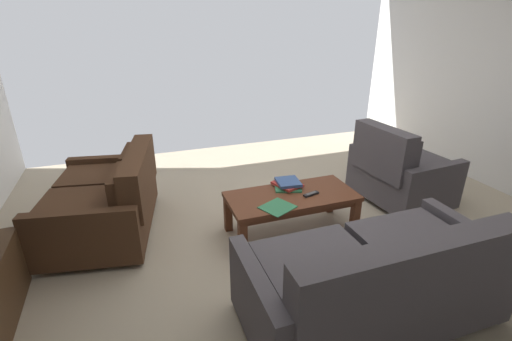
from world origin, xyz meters
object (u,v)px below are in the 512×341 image
object	(u,v)px
armchair_side	(398,171)
book_stack	(288,184)
tv_remote	(311,194)
loose_magazine	(278,207)
sofa_main	(376,280)
coffee_table	(292,201)
loveseat_near	(108,200)

from	to	relation	value
armchair_side	book_stack	world-z (taller)	armchair_side
tv_remote	loose_magazine	bearing A→B (deg)	16.87
sofa_main	coffee_table	distance (m)	1.22
book_stack	loose_magazine	xyz separation A→B (m)	(0.25, 0.35, -0.03)
sofa_main	armchair_side	distance (m)	1.94
loveseat_near	book_stack	distance (m)	1.72
loveseat_near	armchair_side	world-z (taller)	armchair_side
coffee_table	tv_remote	distance (m)	0.19
sofa_main	armchair_side	bearing A→B (deg)	-133.44
coffee_table	armchair_side	size ratio (longest dim) A/B	1.20
sofa_main	loveseat_near	bearing A→B (deg)	-47.33
coffee_table	armchair_side	bearing A→B (deg)	-172.00
loveseat_near	loose_magazine	xyz separation A→B (m)	(-1.41, 0.78, 0.07)
sofa_main	book_stack	bearing A→B (deg)	-89.46
coffee_table	loose_magazine	distance (m)	0.30
sofa_main	loveseat_near	size ratio (longest dim) A/B	1.18
book_stack	loose_magazine	distance (m)	0.43
loveseat_near	armchair_side	bearing A→B (deg)	172.38
sofa_main	armchair_side	xyz separation A→B (m)	(-1.34, -1.41, 0.01)
armchair_side	loveseat_near	bearing A→B (deg)	-7.62
loveseat_near	coffee_table	distance (m)	1.73
book_stack	loose_magazine	bearing A→B (deg)	54.25
sofa_main	tv_remote	distance (m)	1.16
loose_magazine	tv_remote	bearing A→B (deg)	81.21
book_stack	armchair_side	bearing A→B (deg)	-178.67
loveseat_near	armchair_side	distance (m)	3.03
tv_remote	sofa_main	bearing A→B (deg)	83.93
book_stack	tv_remote	xyz separation A→B (m)	(-0.13, 0.23, -0.02)
loveseat_near	loose_magazine	world-z (taller)	loveseat_near
tv_remote	loose_magazine	xyz separation A→B (m)	(0.39, 0.12, -0.01)
loveseat_near	tv_remote	xyz separation A→B (m)	(-1.79, 0.66, 0.08)
loveseat_near	coffee_table	world-z (taller)	loveseat_near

